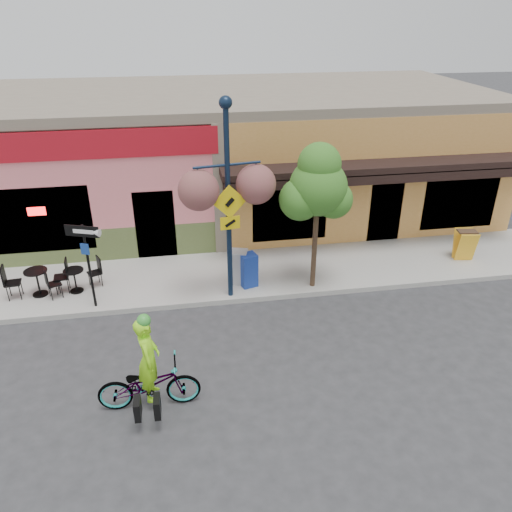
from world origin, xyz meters
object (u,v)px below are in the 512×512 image
(bicycle, at_px, (149,384))
(street_tree, at_px, (316,218))
(newspaper_box_blue, at_px, (248,270))
(one_way_sign, at_px, (89,267))
(cyclist_rider, at_px, (150,369))
(newspaper_box_grey, at_px, (239,267))
(building, at_px, (235,152))
(lamp_post, at_px, (228,204))

(bicycle, distance_m, street_tree, 6.09)
(newspaper_box_blue, distance_m, street_tree, 2.39)
(bicycle, distance_m, one_way_sign, 4.12)
(cyclist_rider, distance_m, newspaper_box_grey, 4.96)
(one_way_sign, bearing_deg, cyclist_rider, -47.85)
(newspaper_box_grey, xyz_separation_m, street_tree, (2.01, -0.51, 1.56))
(newspaper_box_grey, bearing_deg, bicycle, -102.93)
(building, height_order, cyclist_rider, building)
(cyclist_rider, relative_size, newspaper_box_blue, 1.88)
(cyclist_rider, relative_size, one_way_sign, 0.78)
(cyclist_rider, height_order, newspaper_box_grey, cyclist_rider)
(one_way_sign, distance_m, newspaper_box_blue, 4.20)
(building, height_order, newspaper_box_grey, building)
(bicycle, xyz_separation_m, lamp_post, (2.07, 3.72, 2.25))
(lamp_post, height_order, street_tree, lamp_post)
(cyclist_rider, distance_m, one_way_sign, 4.09)
(one_way_sign, relative_size, newspaper_box_blue, 2.40)
(lamp_post, height_order, newspaper_box_blue, lamp_post)
(one_way_sign, xyz_separation_m, street_tree, (5.90, 0.09, 0.89))
(bicycle, relative_size, one_way_sign, 0.87)
(newspaper_box_blue, bearing_deg, cyclist_rider, -138.93)
(bicycle, distance_m, lamp_post, 4.82)
(newspaper_box_blue, xyz_separation_m, newspaper_box_grey, (-0.23, 0.21, 0.01))
(lamp_post, bearing_deg, one_way_sign, 170.83)
(bicycle, height_order, lamp_post, lamp_post)
(newspaper_box_blue, bearing_deg, newspaper_box_grey, 121.12)
(cyclist_rider, bearing_deg, one_way_sign, 23.27)
(cyclist_rider, bearing_deg, newspaper_box_blue, -30.93)
(lamp_post, bearing_deg, cyclist_rider, -127.01)
(building, relative_size, bicycle, 9.02)
(cyclist_rider, relative_size, newspaper_box_grey, 1.84)
(one_way_sign, bearing_deg, newspaper_box_grey, 28.55)
(building, relative_size, cyclist_rider, 10.05)
(building, distance_m, lamp_post, 6.86)
(cyclist_rider, bearing_deg, lamp_post, -27.56)
(cyclist_rider, xyz_separation_m, lamp_post, (2.02, 3.72, 1.87))
(one_way_sign, bearing_deg, building, 75.43)
(building, xyz_separation_m, cyclist_rider, (-3.06, -10.48, -1.34))
(newspaper_box_grey, bearing_deg, street_tree, 1.76)
(bicycle, distance_m, cyclist_rider, 0.38)
(lamp_post, bearing_deg, newspaper_box_grey, 54.38)
(newspaper_box_grey, bearing_deg, lamp_post, -101.23)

